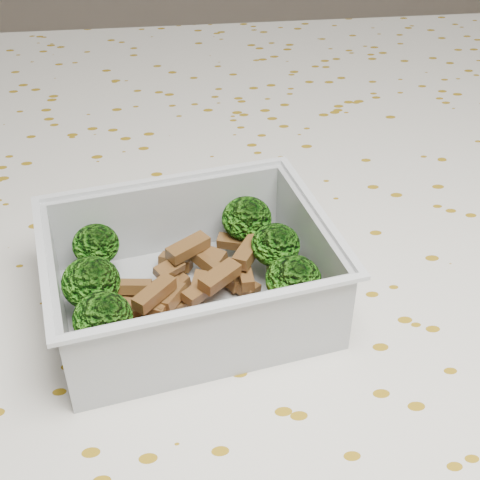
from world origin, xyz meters
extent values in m
cube|color=brown|center=(0.00, 0.00, 0.73)|extent=(1.40, 0.90, 0.04)
cube|color=silver|center=(0.00, 0.00, 0.75)|extent=(1.46, 0.96, 0.01)
cube|color=silver|center=(0.00, 0.48, 0.66)|extent=(1.46, 0.01, 0.18)
cube|color=silver|center=(-0.03, -0.03, 0.76)|extent=(0.18, 0.15, 0.00)
cube|color=silver|center=(-0.04, 0.02, 0.79)|extent=(0.16, 0.03, 0.05)
cube|color=silver|center=(-0.02, -0.09, 0.79)|extent=(0.16, 0.03, 0.05)
cube|color=silver|center=(0.05, -0.02, 0.79)|extent=(0.03, 0.12, 0.05)
cube|color=silver|center=(-0.11, -0.05, 0.79)|extent=(0.03, 0.12, 0.05)
cube|color=silver|center=(-0.04, 0.03, 0.81)|extent=(0.17, 0.04, 0.00)
cube|color=silver|center=(-0.02, -0.10, 0.81)|extent=(0.17, 0.04, 0.00)
cube|color=silver|center=(0.05, -0.02, 0.81)|extent=(0.03, 0.12, 0.00)
cube|color=silver|center=(-0.11, -0.05, 0.81)|extent=(0.03, 0.12, 0.00)
cylinder|color=#608C3F|center=(-0.09, 0.00, 0.77)|extent=(0.01, 0.01, 0.02)
ellipsoid|color=#3B8E19|center=(-0.09, 0.00, 0.79)|extent=(0.03, 0.03, 0.03)
cylinder|color=#608C3F|center=(0.01, 0.01, 0.77)|extent=(0.01, 0.01, 0.02)
ellipsoid|color=#3B8E19|center=(0.01, 0.01, 0.79)|extent=(0.03, 0.03, 0.03)
cylinder|color=#608C3F|center=(-0.09, -0.04, 0.77)|extent=(0.01, 0.01, 0.02)
ellipsoid|color=#3B8E19|center=(-0.09, -0.04, 0.79)|extent=(0.04, 0.04, 0.03)
cylinder|color=#608C3F|center=(0.02, -0.02, 0.77)|extent=(0.01, 0.01, 0.02)
ellipsoid|color=#3B8E19|center=(0.02, -0.02, 0.79)|extent=(0.03, 0.03, 0.03)
cylinder|color=#608C3F|center=(-0.08, -0.07, 0.77)|extent=(0.01, 0.01, 0.02)
ellipsoid|color=#3B8E19|center=(-0.08, -0.07, 0.79)|extent=(0.03, 0.03, 0.03)
cylinder|color=#608C3F|center=(0.03, -0.05, 0.77)|extent=(0.01, 0.01, 0.02)
ellipsoid|color=#3B8E19|center=(0.03, -0.05, 0.79)|extent=(0.03, 0.03, 0.03)
cube|color=brown|center=(0.00, 0.01, 0.78)|extent=(0.03, 0.02, 0.01)
cube|color=brown|center=(-0.06, -0.05, 0.77)|extent=(0.03, 0.03, 0.01)
cube|color=brown|center=(-0.05, -0.02, 0.77)|extent=(0.03, 0.02, 0.01)
cube|color=brown|center=(-0.07, -0.04, 0.78)|extent=(0.03, 0.01, 0.01)
cube|color=brown|center=(-0.01, -0.04, 0.78)|extent=(0.03, 0.03, 0.01)
cube|color=brown|center=(-0.04, -0.04, 0.77)|extent=(0.02, 0.02, 0.01)
cube|color=brown|center=(0.00, -0.02, 0.77)|extent=(0.02, 0.03, 0.01)
cube|color=brown|center=(-0.05, -0.05, 0.78)|extent=(0.03, 0.03, 0.01)
cube|color=brown|center=(-0.02, 0.00, 0.78)|extent=(0.03, 0.02, 0.01)
cube|color=brown|center=(-0.04, -0.02, 0.78)|extent=(0.02, 0.02, 0.01)
cube|color=brown|center=(-0.04, -0.03, 0.77)|extent=(0.01, 0.03, 0.01)
cube|color=brown|center=(-0.02, -0.04, 0.78)|extent=(0.03, 0.03, 0.01)
cube|color=brown|center=(0.00, -0.03, 0.77)|extent=(0.01, 0.02, 0.01)
cube|color=brown|center=(0.01, -0.02, 0.78)|extent=(0.02, 0.03, 0.01)
cube|color=brown|center=(0.00, -0.03, 0.77)|extent=(0.03, 0.03, 0.01)
cube|color=brown|center=(-0.04, 0.00, 0.77)|extent=(0.02, 0.02, 0.01)
cube|color=brown|center=(-0.05, -0.05, 0.77)|extent=(0.02, 0.02, 0.01)
cube|color=brown|center=(-0.07, -0.04, 0.77)|extent=(0.02, 0.03, 0.01)
cube|color=brown|center=(-0.06, -0.04, 0.77)|extent=(0.03, 0.02, 0.01)
cube|color=brown|center=(-0.03, -0.03, 0.77)|extent=(0.01, 0.03, 0.01)
cube|color=brown|center=(-0.04, -0.04, 0.77)|extent=(0.02, 0.02, 0.01)
cube|color=brown|center=(-0.03, -0.01, 0.78)|extent=(0.03, 0.03, 0.01)
cube|color=brown|center=(-0.02, -0.02, 0.78)|extent=(0.02, 0.03, 0.01)
cube|color=brown|center=(-0.04, -0.01, 0.76)|extent=(0.02, 0.02, 0.01)
cube|color=brown|center=(-0.06, -0.05, 0.77)|extent=(0.02, 0.02, 0.01)
cube|color=brown|center=(-0.06, -0.05, 0.76)|extent=(0.02, 0.03, 0.01)
cylinder|color=#BE4729|center=(-0.02, -0.07, 0.77)|extent=(0.13, 0.05, 0.02)
sphere|color=#BE4729|center=(0.04, -0.06, 0.77)|extent=(0.02, 0.02, 0.02)
sphere|color=#BE4729|center=(-0.08, -0.09, 0.77)|extent=(0.02, 0.02, 0.02)
camera|label=1|loc=(-0.04, -0.35, 1.05)|focal=50.00mm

